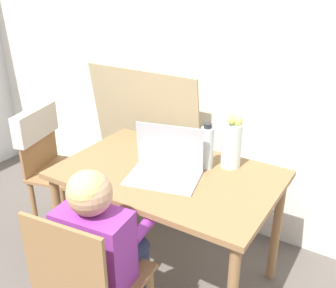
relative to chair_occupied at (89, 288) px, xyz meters
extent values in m
cube|color=white|center=(0.02, 1.38, 0.79)|extent=(6.40, 0.05, 2.50)
cube|color=olive|center=(-0.01, 0.66, 0.24)|extent=(1.16, 0.74, 0.03)
cylinder|color=olive|center=(-0.54, 0.34, -0.11)|extent=(0.05, 0.05, 0.69)
cylinder|color=olive|center=(-0.54, 0.98, -0.11)|extent=(0.05, 0.05, 0.69)
cylinder|color=olive|center=(0.52, 0.98, -0.11)|extent=(0.05, 0.05, 0.69)
cube|color=olive|center=(-0.01, 0.06, -0.01)|extent=(0.44, 0.44, 0.02)
cube|color=olive|center=(0.01, -0.13, 0.21)|extent=(0.38, 0.06, 0.41)
cylinder|color=olive|center=(-0.19, 0.21, -0.24)|extent=(0.04, 0.04, 0.44)
cube|color=olive|center=(-0.85, 0.72, -0.01)|extent=(0.49, 0.49, 0.02)
cube|color=olive|center=(-1.04, 0.67, 0.21)|extent=(0.11, 0.37, 0.41)
cylinder|color=olive|center=(-0.65, 0.59, -0.24)|extent=(0.04, 0.04, 0.44)
cylinder|color=olive|center=(-0.73, 0.92, -0.24)|extent=(0.04, 0.04, 0.44)
cylinder|color=olive|center=(-0.98, 0.51, -0.24)|extent=(0.04, 0.04, 0.44)
cylinder|color=olive|center=(-1.06, 0.84, -0.24)|extent=(0.04, 0.04, 0.44)
cube|color=beige|center=(-1.04, 0.67, 0.32)|extent=(0.17, 0.40, 0.20)
cube|color=purple|center=(-0.01, 0.06, 0.17)|extent=(0.34, 0.21, 0.35)
sphere|color=tan|center=(-0.01, 0.06, 0.44)|extent=(0.19, 0.19, 0.19)
sphere|color=#D8BC72|center=(-0.01, 0.05, 0.46)|extent=(0.16, 0.16, 0.16)
cylinder|color=navy|center=(0.05, 0.21, 0.01)|extent=(0.12, 0.29, 0.09)
cylinder|color=navy|center=(-0.09, 0.20, 0.01)|extent=(0.12, 0.29, 0.09)
cylinder|color=navy|center=(0.03, 0.35, -0.23)|extent=(0.08, 0.08, 0.46)
cylinder|color=navy|center=(-0.11, 0.33, -0.23)|extent=(0.08, 0.08, 0.46)
cylinder|color=purple|center=(0.10, 0.29, 0.19)|extent=(0.08, 0.24, 0.06)
cylinder|color=purple|center=(-0.16, 0.26, 0.19)|extent=(0.08, 0.24, 0.06)
cube|color=#B2B2B7|center=(0.01, 0.58, 0.26)|extent=(0.41, 0.33, 0.01)
cube|color=silver|center=(0.01, 0.58, 0.27)|extent=(0.35, 0.25, 0.00)
cube|color=#B2B2B7|center=(-0.02, 0.69, 0.39)|extent=(0.36, 0.12, 0.25)
cube|color=silver|center=(-0.02, 0.69, 0.40)|extent=(0.32, 0.11, 0.22)
cylinder|color=silver|center=(0.24, 0.90, 0.38)|extent=(0.11, 0.11, 0.25)
cylinder|color=#3D7A38|center=(0.27, 0.91, 0.42)|extent=(0.01, 0.01, 0.22)
sphere|color=#EFDB66|center=(0.27, 0.91, 0.53)|extent=(0.05, 0.05, 0.05)
cylinder|color=#3D7A38|center=(0.23, 0.92, 0.42)|extent=(0.01, 0.01, 0.23)
sphere|color=#EFDB66|center=(0.23, 0.92, 0.54)|extent=(0.04, 0.04, 0.04)
cylinder|color=#3D7A38|center=(0.24, 0.88, 0.42)|extent=(0.01, 0.01, 0.23)
sphere|color=#EFDB66|center=(0.24, 0.88, 0.53)|extent=(0.04, 0.04, 0.04)
cylinder|color=silver|center=(0.14, 0.81, 0.38)|extent=(0.07, 0.07, 0.23)
cylinder|color=#262628|center=(0.14, 0.81, 0.50)|extent=(0.04, 0.04, 0.03)
cube|color=tan|center=(-0.55, 1.24, 0.09)|extent=(0.88, 0.17, 1.10)
camera|label=1|loc=(0.96, -0.91, 1.26)|focal=42.00mm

